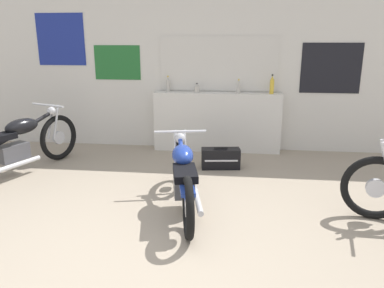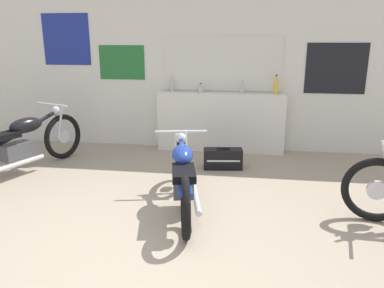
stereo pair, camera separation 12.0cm
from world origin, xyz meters
name	(u,v)px [view 2 (the right image)]	position (x,y,z in m)	size (l,w,h in m)	color
ground_plane	(141,256)	(0.00, 0.00, 0.00)	(24.00, 24.00, 0.00)	gray
wall_back	(196,68)	(0.01, 3.60, 1.40)	(10.00, 0.07, 2.80)	silver
sill_counter	(220,122)	(0.46, 3.43, 0.50)	(2.15, 0.28, 1.00)	silver
bottle_leftmost	(172,85)	(-0.39, 3.48, 1.12)	(0.06, 0.06, 0.27)	#B7B2A8
bottle_left_center	(201,89)	(0.11, 3.38, 1.08)	(0.08, 0.08, 0.16)	#B7B2A8
bottle_center	(242,87)	(0.80, 3.38, 1.11)	(0.06, 0.06, 0.24)	#B7B2A8
bottle_right_center	(276,86)	(1.35, 3.40, 1.15)	(0.07, 0.07, 0.32)	gold
motorcycle_black	(20,143)	(-2.30, 1.89, 0.44)	(0.97, 2.14, 0.92)	black
motorcycle_blue	(183,175)	(0.21, 1.05, 0.39)	(0.70, 1.94, 0.79)	black
hard_case_black	(223,159)	(0.57, 2.47, 0.15)	(0.59, 0.29, 0.33)	black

